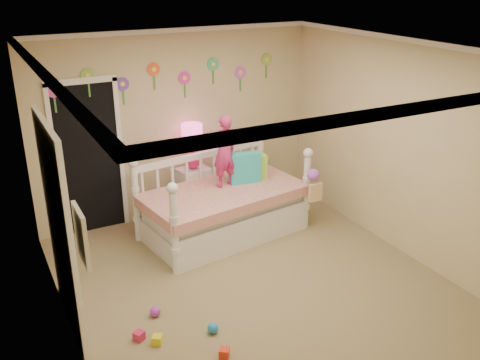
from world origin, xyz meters
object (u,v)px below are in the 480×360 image
daybed (223,194)px  nightstand (194,192)px  child (224,151)px  table_lamp (192,139)px

daybed → nightstand: size_ratio=3.00×
child → table_lamp: (-0.18, 0.63, 0.01)m
daybed → nightstand: (-0.11, 0.72, -0.22)m
daybed → table_lamp: 0.92m
table_lamp → child: bearing=-73.9°
nightstand → daybed: bearing=-89.4°
daybed → nightstand: daybed is taller
daybed → table_lamp: size_ratio=3.32×
daybed → nightstand: bearing=90.9°
child → table_lamp: size_ratio=1.50×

